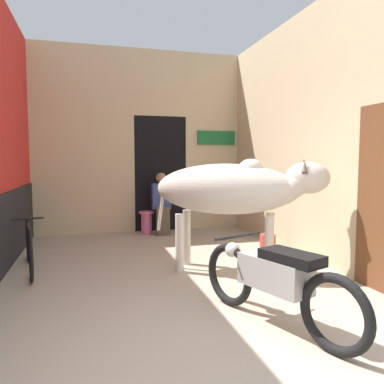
{
  "coord_description": "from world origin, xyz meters",
  "views": [
    {
      "loc": [
        -1.02,
        -2.31,
        1.47
      ],
      "look_at": [
        0.28,
        2.43,
        1.05
      ],
      "focal_mm": 35.0,
      "sensor_mm": 36.0,
      "label": 1
    }
  ],
  "objects_px": {
    "shopkeeper_seated": "(162,202)",
    "cow": "(234,190)",
    "motorcycle_near": "(275,280)",
    "bicycle": "(29,246)",
    "bucket": "(268,242)",
    "plastic_stool": "(147,222)"
  },
  "relations": [
    {
      "from": "cow",
      "to": "plastic_stool",
      "type": "bearing_deg",
      "value": 104.44
    },
    {
      "from": "motorcycle_near",
      "to": "bicycle",
      "type": "bearing_deg",
      "value": 134.58
    },
    {
      "from": "motorcycle_near",
      "to": "bucket",
      "type": "distance_m",
      "value": 2.9
    },
    {
      "from": "bicycle",
      "to": "bucket",
      "type": "bearing_deg",
      "value": 3.46
    },
    {
      "from": "motorcycle_near",
      "to": "shopkeeper_seated",
      "type": "bearing_deg",
      "value": 92.32
    },
    {
      "from": "cow",
      "to": "motorcycle_near",
      "type": "xyz_separation_m",
      "value": [
        -0.26,
        -1.64,
        -0.67
      ]
    },
    {
      "from": "cow",
      "to": "shopkeeper_seated",
      "type": "relative_size",
      "value": 1.79
    },
    {
      "from": "motorcycle_near",
      "to": "plastic_stool",
      "type": "relative_size",
      "value": 3.86
    },
    {
      "from": "shopkeeper_seated",
      "to": "cow",
      "type": "bearing_deg",
      "value": -80.91
    },
    {
      "from": "bicycle",
      "to": "bucket",
      "type": "xyz_separation_m",
      "value": [
        3.6,
        0.22,
        -0.2
      ]
    },
    {
      "from": "cow",
      "to": "bucket",
      "type": "bearing_deg",
      "value": 44.13
    },
    {
      "from": "plastic_stool",
      "to": "bucket",
      "type": "bearing_deg",
      "value": -47.36
    },
    {
      "from": "shopkeeper_seated",
      "to": "bucket",
      "type": "xyz_separation_m",
      "value": [
        1.43,
        -1.77,
        -0.53
      ]
    },
    {
      "from": "motorcycle_near",
      "to": "bicycle",
      "type": "relative_size",
      "value": 1.07
    },
    {
      "from": "motorcycle_near",
      "to": "cow",
      "type": "bearing_deg",
      "value": 80.97
    },
    {
      "from": "shopkeeper_seated",
      "to": "plastic_stool",
      "type": "relative_size",
      "value": 2.71
    },
    {
      "from": "shopkeeper_seated",
      "to": "bicycle",
      "type": "bearing_deg",
      "value": -137.48
    },
    {
      "from": "motorcycle_near",
      "to": "plastic_stool",
      "type": "height_order",
      "value": "motorcycle_near"
    },
    {
      "from": "bicycle",
      "to": "bucket",
      "type": "distance_m",
      "value": 3.62
    },
    {
      "from": "bicycle",
      "to": "plastic_stool",
      "type": "height_order",
      "value": "bicycle"
    },
    {
      "from": "cow",
      "to": "plastic_stool",
      "type": "xyz_separation_m",
      "value": [
        -0.73,
        2.83,
        -0.85
      ]
    },
    {
      "from": "motorcycle_near",
      "to": "shopkeeper_seated",
      "type": "height_order",
      "value": "shopkeeper_seated"
    }
  ]
}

